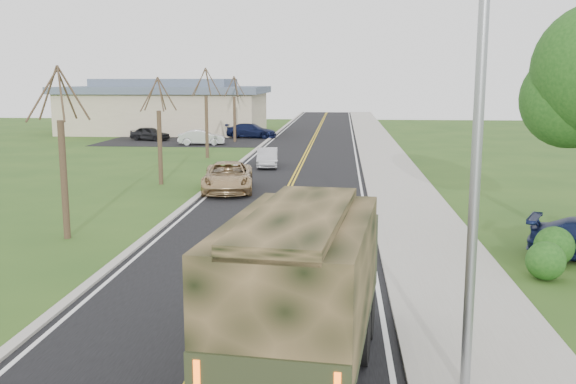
# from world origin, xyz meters

# --- Properties ---
(ground) EXTENTS (160.00, 160.00, 0.00)m
(ground) POSITION_xyz_m (0.00, 0.00, 0.00)
(ground) COLOR #284918
(ground) RESTS_ON ground
(road) EXTENTS (8.00, 120.00, 0.01)m
(road) POSITION_xyz_m (0.00, 40.00, 0.01)
(road) COLOR black
(road) RESTS_ON ground
(curb_right) EXTENTS (0.30, 120.00, 0.12)m
(curb_right) POSITION_xyz_m (4.15, 40.00, 0.06)
(curb_right) COLOR #9E998E
(curb_right) RESTS_ON ground
(sidewalk_right) EXTENTS (3.20, 120.00, 0.10)m
(sidewalk_right) POSITION_xyz_m (5.90, 40.00, 0.05)
(sidewalk_right) COLOR #9E998E
(sidewalk_right) RESTS_ON ground
(curb_left) EXTENTS (0.30, 120.00, 0.10)m
(curb_left) POSITION_xyz_m (-4.15, 40.00, 0.05)
(curb_left) COLOR #9E998E
(curb_left) RESTS_ON ground
(street_light) EXTENTS (1.65, 0.22, 8.00)m
(street_light) POSITION_xyz_m (4.90, -0.50, 4.43)
(street_light) COLOR gray
(street_light) RESTS_ON ground
(bare_tree_a) EXTENTS (1.93, 2.26, 6.08)m
(bare_tree_a) POSITION_xyz_m (-7.00, 10.00, 2.63)
(bare_tree_a) COLOR #38281C
(bare_tree_a) RESTS_ON ground
(bare_tree_b) EXTENTS (1.83, 2.14, 5.73)m
(bare_tree_b) POSITION_xyz_m (-7.00, 22.00, 2.48)
(bare_tree_b) COLOR #38281C
(bare_tree_b) RESTS_ON ground
(bare_tree_c) EXTENTS (2.04, 2.39, 6.42)m
(bare_tree_c) POSITION_xyz_m (-7.00, 34.00, 2.78)
(bare_tree_c) COLOR #38281C
(bare_tree_c) RESTS_ON ground
(bare_tree_d) EXTENTS (1.88, 2.20, 5.91)m
(bare_tree_d) POSITION_xyz_m (-7.00, 46.00, 2.55)
(bare_tree_d) COLOR #38281C
(bare_tree_d) RESTS_ON ground
(commercial_building) EXTENTS (25.50, 21.50, 5.65)m
(commercial_building) POSITION_xyz_m (-15.98, 55.97, 2.69)
(commercial_building) COLOR tan
(commercial_building) RESTS_ON ground
(military_truck) EXTENTS (3.06, 6.95, 3.36)m
(military_truck) POSITION_xyz_m (2.07, -0.09, 1.92)
(military_truck) COLOR black
(military_truck) RESTS_ON ground
(suv_champagne) EXTENTS (3.12, 5.56, 1.47)m
(suv_champagne) POSITION_xyz_m (-3.00, 20.13, 0.73)
(suv_champagne) COLOR tan
(suv_champagne) RESTS_ON ground
(sedan_silver) EXTENTS (1.66, 3.81, 1.22)m
(sedan_silver) POSITION_xyz_m (-2.07, 29.35, 0.61)
(sedan_silver) COLOR #B9B9BE
(sedan_silver) RESTS_ON ground
(lot_car_dark) EXTENTS (4.05, 2.62, 1.28)m
(lot_car_dark) POSITION_xyz_m (-15.04, 46.55, 0.64)
(lot_car_dark) COLOR black
(lot_car_dark) RESTS_ON ground
(lot_car_silver) EXTENTS (4.14, 1.93, 1.31)m
(lot_car_silver) POSITION_xyz_m (-9.41, 42.98, 0.66)
(lot_car_silver) COLOR #B9B9BE
(lot_car_silver) RESTS_ON ground
(lot_car_navy) EXTENTS (5.05, 2.52, 1.41)m
(lot_car_navy) POSITION_xyz_m (-6.04, 50.00, 0.70)
(lot_car_navy) COLOR black
(lot_car_navy) RESTS_ON ground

